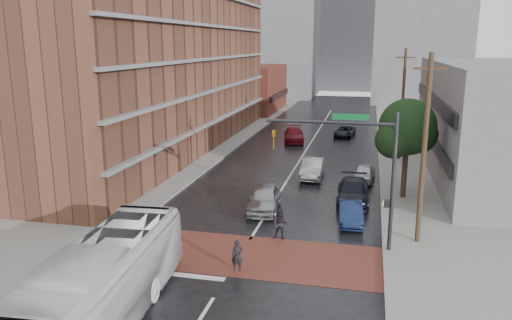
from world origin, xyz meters
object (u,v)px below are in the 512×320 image
Objects in this scene: pedestrian_a at (237,256)px; car_travel_a at (264,198)px; car_travel_c at (294,135)px; car_parked_far at (364,173)px; car_parked_near at (351,213)px; car_parked_mid at (353,191)px; car_travel_b at (313,168)px; transit_bus at (97,289)px; suv_travel at (345,132)px; pedestrian_b at (280,224)px.

car_travel_a is (-0.58, 8.75, 0.04)m from pedestrian_a.
car_travel_c reaches higher than car_parked_far.
car_parked_near is 4.05m from car_parked_mid.
pedestrian_a is at bearing -95.26° from car_travel_b.
car_parked_mid is (7.09, -20.08, 0.01)m from car_travel_c.
pedestrian_a is 9.15m from car_parked_near.
car_travel_b reaches higher than car_travel_c.
transit_bus is 24.98m from car_parked_far.
car_travel_c reaches higher than suv_travel.
transit_bus is 7.03m from pedestrian_a.
suv_travel is 1.10× the size of car_parked_near.
car_parked_far is (4.00, -0.17, -0.12)m from car_travel_b.
pedestrian_b reaches higher than car_travel_a.
car_travel_c is (-3.47, 27.56, -0.12)m from pedestrian_b.
transit_bus is 6.81× the size of pedestrian_b.
suv_travel is at bearing 84.92° from car_travel_b.
car_parked_far reaches higher than suv_travel.
pedestrian_a is 0.36× the size of suv_travel.
car_parked_near is at bearing -91.21° from car_parked_mid.
pedestrian_b reaches higher than car_travel_b.
car_parked_mid is (1.88, -24.27, 0.17)m from suv_travel.
car_travel_c is at bearing 104.00° from car_travel_b.
car_travel_a is 0.92× the size of car_travel_c.
pedestrian_a is 0.89× the size of pedestrian_b.
suv_travel is at bearing 102.31° from car_parked_far.
transit_bus is at bearing -117.12° from car_parked_mid.
pedestrian_b is at bearing 68.92° from pedestrian_a.
pedestrian_a is at bearing -86.74° from suv_travel.
car_travel_b is at bearing -86.65° from suv_travel.
car_travel_b is at bearing 73.48° from transit_bus.
car_parked_mid is at bearing 85.29° from car_parked_near.
car_parked_near is 9.58m from car_parked_far.
car_travel_a reaches higher than suv_travel.
car_parked_far is (0.61, 5.52, -0.11)m from car_parked_mid.
car_travel_c is 1.22× the size of suv_travel.
car_travel_a is at bearing -103.73° from car_travel_b.
transit_bus is at bearing -91.07° from suv_travel.
suv_travel is 24.34m from car_parked_mid.
car_travel_a reaches higher than car_parked_far.
car_parked_mid is at bearing 24.17° from car_travel_a.
car_parked_far is (2.48, -18.75, 0.06)m from suv_travel.
car_travel_a is at bearing 118.41° from pedestrian_b.
transit_bus is at bearing -102.13° from car_travel_c.
car_parked_near is at bearing 49.48° from pedestrian_b.
car_travel_c is at bearing 108.24° from car_parked_mid.
car_travel_c is (-3.69, 14.39, -0.02)m from car_travel_b.
car_parked_near is (3.62, 3.44, -0.23)m from pedestrian_b.
transit_bus reaches higher than car_travel_b.
suv_travel is 0.81× the size of car_parked_mid.
pedestrian_b reaches higher than car_parked_mid.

